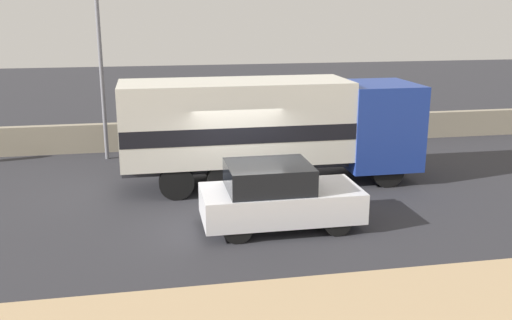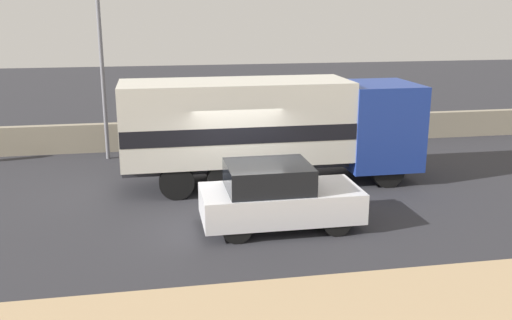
% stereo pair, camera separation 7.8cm
% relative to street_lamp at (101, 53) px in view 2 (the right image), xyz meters
% --- Properties ---
extents(ground_plane, '(80.00, 80.00, 0.00)m').
position_rel_street_lamp_xyz_m(ground_plane, '(3.90, -6.32, -3.70)').
color(ground_plane, '#2D2D33').
extents(stone_wall_backdrop, '(60.00, 0.35, 1.05)m').
position_rel_street_lamp_xyz_m(stone_wall_backdrop, '(3.90, 1.10, -3.18)').
color(stone_wall_backdrop, gray).
rests_on(stone_wall_backdrop, ground_plane).
extents(street_lamp, '(0.56, 0.28, 6.32)m').
position_rel_street_lamp_xyz_m(street_lamp, '(0.00, 0.00, 0.00)').
color(street_lamp, slate).
rests_on(street_lamp, ground_plane).
extents(box_truck, '(8.83, 2.42, 3.14)m').
position_rel_street_lamp_xyz_m(box_truck, '(5.03, -3.93, -1.88)').
color(box_truck, navy).
rests_on(box_truck, ground_plane).
extents(car_hatchback, '(3.82, 1.77, 1.61)m').
position_rel_street_lamp_xyz_m(car_hatchback, '(4.47, -7.50, -2.91)').
color(car_hatchback, silver).
rests_on(car_hatchback, ground_plane).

